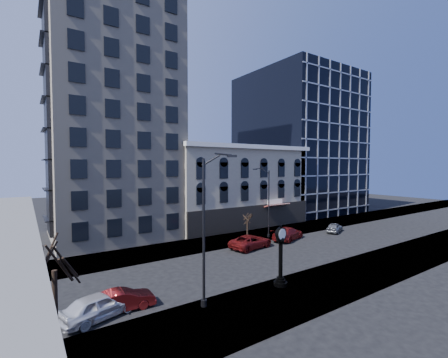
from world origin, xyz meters
TOP-DOWN VIEW (x-y plane):
  - ground at (0.00, 0.00)m, footprint 160.00×160.00m
  - sidewalk_far at (0.00, 8.00)m, footprint 160.00×6.00m
  - sidewalk_near at (0.00, -8.00)m, footprint 160.00×6.00m
  - cream_tower at (-6.11, 18.88)m, footprint 15.90×15.40m
  - victorian_row at (12.00, 15.89)m, footprint 22.60×11.19m
  - glass_office at (32.00, 20.91)m, footprint 20.00×20.15m
  - street_clock at (0.41, -6.30)m, footprint 1.08×1.08m
  - street_lamp_near at (-5.58, -6.29)m, footprint 2.54×1.26m
  - street_lamp_far at (9.71, 6.24)m, footprint 2.28×1.07m
  - bare_tree_near at (-14.88, -6.41)m, footprint 3.98×3.98m
  - bare_tree_far at (7.68, 7.09)m, footprint 2.30×2.30m
  - car_near_a at (-12.35, -3.54)m, footprint 4.99×3.14m
  - car_near_b at (-10.84, -3.32)m, footprint 4.17×1.59m
  - car_far_a at (5.38, 3.52)m, footprint 5.81×3.37m
  - car_far_b at (11.78, 4.00)m, footprint 6.03×4.01m
  - car_far_c at (20.41, 3.34)m, footprint 4.31×3.04m

SIDE VIEW (x-z plane):
  - ground at x=0.00m, z-range 0.00..0.00m
  - sidewalk_far at x=0.00m, z-range 0.00..0.12m
  - sidewalk_near at x=0.00m, z-range 0.00..0.12m
  - car_near_b at x=-10.84m, z-range 0.00..1.36m
  - car_far_c at x=20.41m, z-range 0.00..1.36m
  - car_far_a at x=5.38m, z-range 0.00..1.52m
  - car_near_a at x=-12.35m, z-range 0.00..1.58m
  - car_far_b at x=11.78m, z-range 0.00..1.62m
  - street_clock at x=0.41m, z-range -0.11..4.63m
  - bare_tree_far at x=7.68m, z-range 1.11..5.06m
  - bare_tree_near at x=-14.88m, z-range 1.86..8.69m
  - victorian_row at x=12.00m, z-range -0.25..12.25m
  - street_lamp_far at x=9.71m, z-range 2.47..11.68m
  - street_lamp_near at x=-5.58m, z-range 2.76..13.12m
  - glass_office at x=32.00m, z-range 0.00..28.00m
  - cream_tower at x=-6.11m, z-range -1.93..40.57m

